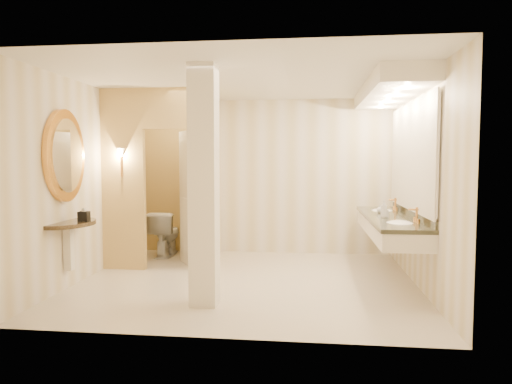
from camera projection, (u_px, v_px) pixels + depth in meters
floor at (247, 281)px, 6.19m from camera, size 4.50×4.50×0.00m
ceiling at (246, 80)px, 6.01m from camera, size 4.50×4.50×0.00m
wall_back at (262, 177)px, 8.08m from camera, size 4.50×0.02×2.70m
wall_front at (217, 193)px, 4.12m from camera, size 4.50×0.02×2.70m
wall_left at (87, 181)px, 6.36m from camera, size 0.02×4.00×2.70m
wall_right at (420, 183)px, 5.84m from camera, size 0.02×4.00×2.70m
toilet_closet at (184, 177)px, 7.18m from camera, size 1.50×1.55×2.70m
wall_sconce at (121, 154)px, 6.72m from camera, size 0.14×0.14×0.42m
vanity at (393, 161)px, 6.25m from camera, size 0.75×2.76×2.09m
console_shelf at (65, 185)px, 5.72m from camera, size 0.89×0.89×1.89m
pillar at (204, 186)px, 5.12m from camera, size 0.30×0.30×2.70m
tissue_box at (84, 216)px, 5.77m from camera, size 0.13×0.13×0.12m
toilet at (165, 233)px, 7.84m from camera, size 0.44×0.76×0.77m
soap_bottle_a at (385, 212)px, 6.16m from camera, size 0.09×0.09×0.15m
soap_bottle_b at (380, 209)px, 6.67m from camera, size 0.10×0.10×0.12m
soap_bottle_c at (384, 209)px, 6.11m from camera, size 0.11×0.11×0.23m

